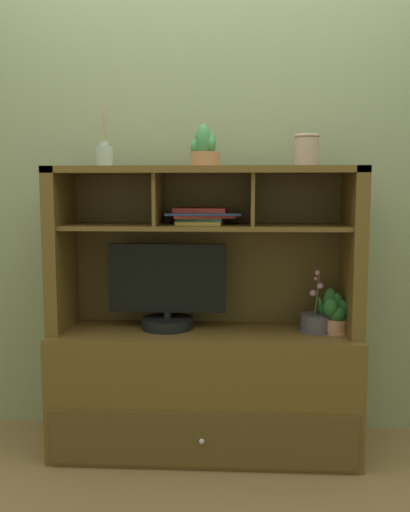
{
  "coord_description": "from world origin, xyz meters",
  "views": [
    {
      "loc": [
        0.14,
        -2.59,
        1.23
      ],
      "look_at": [
        0.0,
        0.0,
        0.92
      ],
      "focal_mm": 40.02,
      "sensor_mm": 36.0,
      "label": 1
    }
  ],
  "objects_px": {
    "potted_orchid": "(317,322)",
    "magazine_stack_left": "(202,216)",
    "tv_monitor": "(167,293)",
    "potted_succulent": "(205,149)",
    "potted_fern": "(335,314)",
    "media_console": "(205,362)",
    "diffuser_bottle": "(104,156)",
    "ceramic_vase": "(307,150)"
  },
  "relations": [
    {
      "from": "magazine_stack_left",
      "to": "ceramic_vase",
      "type": "height_order",
      "value": "ceramic_vase"
    },
    {
      "from": "media_console",
      "to": "diffuser_bottle",
      "type": "height_order",
      "value": "diffuser_bottle"
    },
    {
      "from": "tv_monitor",
      "to": "potted_fern",
      "type": "distance_m",
      "value": 0.78
    },
    {
      "from": "media_console",
      "to": "potted_fern",
      "type": "xyz_separation_m",
      "value": [
        0.59,
        -0.04,
        0.25
      ]
    },
    {
      "from": "tv_monitor",
      "to": "ceramic_vase",
      "type": "height_order",
      "value": "ceramic_vase"
    },
    {
      "from": "media_console",
      "to": "tv_monitor",
      "type": "height_order",
      "value": "media_console"
    },
    {
      "from": "tv_monitor",
      "to": "potted_succulent",
      "type": "height_order",
      "value": "potted_succulent"
    },
    {
      "from": "potted_fern",
      "to": "diffuser_bottle",
      "type": "height_order",
      "value": "diffuser_bottle"
    },
    {
      "from": "media_console",
      "to": "diffuser_bottle",
      "type": "distance_m",
      "value": 1.06
    },
    {
      "from": "tv_monitor",
      "to": "potted_succulent",
      "type": "xyz_separation_m",
      "value": [
        0.18,
        0.01,
        0.66
      ]
    },
    {
      "from": "diffuser_bottle",
      "to": "ceramic_vase",
      "type": "xyz_separation_m",
      "value": [
        0.91,
        0.03,
        0.02
      ]
    },
    {
      "from": "media_console",
      "to": "potted_orchid",
      "type": "relative_size",
      "value": 4.85
    },
    {
      "from": "tv_monitor",
      "to": "potted_fern",
      "type": "bearing_deg",
      "value": -3.32
    },
    {
      "from": "potted_orchid",
      "to": "diffuser_bottle",
      "type": "distance_m",
      "value": 1.23
    },
    {
      "from": "tv_monitor",
      "to": "magazine_stack_left",
      "type": "relative_size",
      "value": 1.57
    },
    {
      "from": "potted_orchid",
      "to": "diffuser_bottle",
      "type": "xyz_separation_m",
      "value": [
        -0.97,
        -0.01,
        0.76
      ]
    },
    {
      "from": "media_console",
      "to": "tv_monitor",
      "type": "distance_m",
      "value": 0.37
    },
    {
      "from": "tv_monitor",
      "to": "ceramic_vase",
      "type": "distance_m",
      "value": 0.91
    },
    {
      "from": "potted_fern",
      "to": "magazine_stack_left",
      "type": "bearing_deg",
      "value": 172.95
    },
    {
      "from": "tv_monitor",
      "to": "media_console",
      "type": "bearing_deg",
      "value": -2.06
    },
    {
      "from": "potted_fern",
      "to": "ceramic_vase",
      "type": "height_order",
      "value": "ceramic_vase"
    },
    {
      "from": "tv_monitor",
      "to": "potted_fern",
      "type": "height_order",
      "value": "tv_monitor"
    },
    {
      "from": "potted_orchid",
      "to": "magazine_stack_left",
      "type": "xyz_separation_m",
      "value": [
        -0.53,
        0.04,
        0.48
      ]
    },
    {
      "from": "media_console",
      "to": "potted_fern",
      "type": "distance_m",
      "value": 0.64
    },
    {
      "from": "potted_orchid",
      "to": "magazine_stack_left",
      "type": "height_order",
      "value": "magazine_stack_left"
    },
    {
      "from": "potted_orchid",
      "to": "ceramic_vase",
      "type": "height_order",
      "value": "ceramic_vase"
    },
    {
      "from": "diffuser_bottle",
      "to": "potted_succulent",
      "type": "relative_size",
      "value": 1.51
    },
    {
      "from": "magazine_stack_left",
      "to": "diffuser_bottle",
      "type": "height_order",
      "value": "diffuser_bottle"
    },
    {
      "from": "media_console",
      "to": "potted_succulent",
      "type": "xyz_separation_m",
      "value": [
        -0.0,
        0.01,
        0.99
      ]
    },
    {
      "from": "potted_fern",
      "to": "magazine_stack_left",
      "type": "xyz_separation_m",
      "value": [
        -0.61,
        0.08,
        0.44
      ]
    },
    {
      "from": "potted_fern",
      "to": "ceramic_vase",
      "type": "relative_size",
      "value": 1.41
    },
    {
      "from": "potted_orchid",
      "to": "potted_succulent",
      "type": "relative_size",
      "value": 1.52
    },
    {
      "from": "potted_fern",
      "to": "diffuser_bottle",
      "type": "distance_m",
      "value": 1.27
    },
    {
      "from": "tv_monitor",
      "to": "magazine_stack_left",
      "type": "distance_m",
      "value": 0.4
    },
    {
      "from": "magazine_stack_left",
      "to": "potted_succulent",
      "type": "bearing_deg",
      "value": -57.95
    },
    {
      "from": "tv_monitor",
      "to": "diffuser_bottle",
      "type": "distance_m",
      "value": 0.69
    },
    {
      "from": "potted_fern",
      "to": "potted_succulent",
      "type": "relative_size",
      "value": 1.08
    },
    {
      "from": "potted_succulent",
      "to": "ceramic_vase",
      "type": "xyz_separation_m",
      "value": [
        0.46,
        -0.0,
        -0.01
      ]
    },
    {
      "from": "potted_succulent",
      "to": "potted_fern",
      "type": "bearing_deg",
      "value": -5.0
    },
    {
      "from": "potted_orchid",
      "to": "ceramic_vase",
      "type": "relative_size",
      "value": 2.0
    },
    {
      "from": "potted_orchid",
      "to": "diffuser_bottle",
      "type": "height_order",
      "value": "diffuser_bottle"
    },
    {
      "from": "media_console",
      "to": "ceramic_vase",
      "type": "height_order",
      "value": "ceramic_vase"
    }
  ]
}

